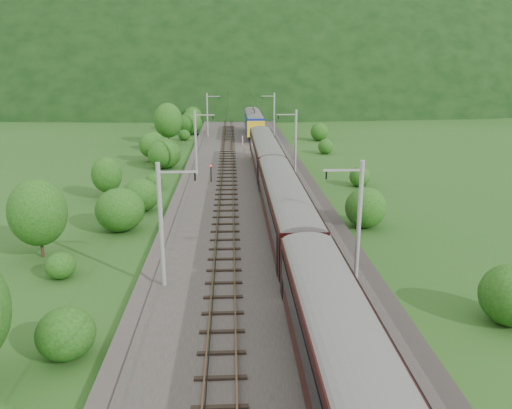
{
  "coord_description": "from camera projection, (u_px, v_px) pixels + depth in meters",
  "views": [
    {
      "loc": [
        -1.75,
        -29.49,
        14.2
      ],
      "look_at": [
        0.19,
        10.26,
        2.6
      ],
      "focal_mm": 35.0,
      "sensor_mm": 36.0,
      "label": 1
    }
  ],
  "objects": [
    {
      "name": "vegetation_right",
      "position": [
        409.0,
        229.0,
        39.09
      ],
      "size": [
        7.66,
        102.32,
        3.22
      ],
      "color": "#174312",
      "rests_on": "ground"
    },
    {
      "name": "ground",
      "position": [
        261.0,
        287.0,
        32.34
      ],
      "size": [
        600.0,
        600.0,
        0.0
      ],
      "primitive_type": "plane",
      "color": "#204816",
      "rests_on": "ground"
    },
    {
      "name": "track_right",
      "position": [
        282.0,
        230.0,
        41.93
      ],
      "size": [
        2.4,
        220.0,
        0.27
      ],
      "color": "brown",
      "rests_on": "railbed"
    },
    {
      "name": "train",
      "position": [
        306.0,
        252.0,
        28.53
      ],
      "size": [
        3.05,
        145.85,
        5.3
      ],
      "color": "black",
      "rests_on": "ground"
    },
    {
      "name": "railbed",
      "position": [
        254.0,
        233.0,
        41.88
      ],
      "size": [
        14.0,
        220.0,
        0.3
      ],
      "primitive_type": "cube",
      "color": "#38332D",
      "rests_on": "ground"
    },
    {
      "name": "track_left",
      "position": [
        225.0,
        231.0,
        41.71
      ],
      "size": [
        2.4,
        220.0,
        0.27
      ],
      "color": "brown",
      "rests_on": "railbed"
    },
    {
      "name": "catenary_right",
      "position": [
        295.0,
        140.0,
        62.05
      ],
      "size": [
        2.54,
        192.28,
        8.0
      ],
      "color": "gray",
      "rests_on": "railbed"
    },
    {
      "name": "overhead_wires",
      "position": [
        254.0,
        152.0,
        39.94
      ],
      "size": [
        4.83,
        198.0,
        0.03
      ],
      "color": "black",
      "rests_on": "ground"
    },
    {
      "name": "vegetation_left",
      "position": [
        140.0,
        165.0,
        57.32
      ],
      "size": [
        10.7,
        149.55,
        7.09
      ],
      "color": "#174312",
      "rests_on": "ground"
    },
    {
      "name": "mountain_ridge",
      "position": [
        43.0,
        83.0,
        314.37
      ],
      "size": [
        336.0,
        280.0,
        132.0
      ],
      "primitive_type": "ellipsoid",
      "color": "black",
      "rests_on": "ground"
    },
    {
      "name": "signal",
      "position": [
        211.0,
        172.0,
        58.61
      ],
      "size": [
        0.22,
        0.22,
        2.02
      ],
      "color": "black",
      "rests_on": "railbed"
    },
    {
      "name": "catenary_left",
      "position": [
        196.0,
        141.0,
        61.47
      ],
      "size": [
        2.54,
        192.28,
        8.0
      ],
      "color": "gray",
      "rests_on": "railbed"
    },
    {
      "name": "hazard_post_far",
      "position": [
        243.0,
        141.0,
        83.5
      ],
      "size": [
        0.18,
        0.18,
        1.65
      ],
      "primitive_type": "cylinder",
      "color": "red",
      "rests_on": "railbed"
    },
    {
      "name": "mountain_main",
      "position": [
        234.0,
        85.0,
        281.64
      ],
      "size": [
        504.0,
        360.0,
        244.0
      ],
      "primitive_type": "ellipsoid",
      "color": "black",
      "rests_on": "ground"
    },
    {
      "name": "hazard_post_near",
      "position": [
        244.0,
        153.0,
        72.98
      ],
      "size": [
        0.14,
        0.14,
        1.34
      ],
      "primitive_type": "cylinder",
      "color": "red",
      "rests_on": "railbed"
    }
  ]
}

